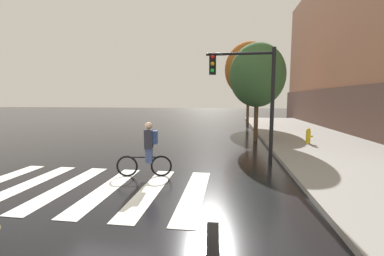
{
  "coord_description": "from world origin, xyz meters",
  "views": [
    {
      "loc": [
        3.53,
        -6.17,
        2.39
      ],
      "look_at": [
        2.24,
        2.9,
        1.34
      ],
      "focal_mm": 23.85,
      "sensor_mm": 36.0,
      "label": 1
    }
  ],
  "objects_px": {
    "street_tree_near": "(257,75)",
    "street_tree_mid": "(249,69)",
    "cyclist": "(148,150)",
    "fire_hydrant": "(308,136)",
    "traffic_light_near": "(249,86)"
  },
  "relations": [
    {
      "from": "street_tree_near",
      "to": "street_tree_mid",
      "type": "xyz_separation_m",
      "value": [
        0.11,
        7.81,
        1.18
      ]
    },
    {
      "from": "traffic_light_near",
      "to": "street_tree_mid",
      "type": "relative_size",
      "value": 0.58
    },
    {
      "from": "cyclist",
      "to": "traffic_light_near",
      "type": "relative_size",
      "value": 0.4
    },
    {
      "from": "traffic_light_near",
      "to": "fire_hydrant",
      "type": "bearing_deg",
      "value": 49.6
    },
    {
      "from": "street_tree_mid",
      "to": "cyclist",
      "type": "bearing_deg",
      "value": -105.08
    },
    {
      "from": "street_tree_near",
      "to": "fire_hydrant",
      "type": "bearing_deg",
      "value": -29.9
    },
    {
      "from": "fire_hydrant",
      "to": "street_tree_mid",
      "type": "distance_m",
      "value": 10.45
    },
    {
      "from": "fire_hydrant",
      "to": "street_tree_mid",
      "type": "relative_size",
      "value": 0.11
    },
    {
      "from": "street_tree_near",
      "to": "street_tree_mid",
      "type": "relative_size",
      "value": 0.76
    },
    {
      "from": "fire_hydrant",
      "to": "cyclist",
      "type": "bearing_deg",
      "value": -137.07
    },
    {
      "from": "traffic_light_near",
      "to": "street_tree_near",
      "type": "relative_size",
      "value": 0.77
    },
    {
      "from": "street_tree_near",
      "to": "street_tree_mid",
      "type": "bearing_deg",
      "value": 89.17
    },
    {
      "from": "cyclist",
      "to": "street_tree_mid",
      "type": "bearing_deg",
      "value": 74.92
    },
    {
      "from": "cyclist",
      "to": "street_tree_near",
      "type": "relative_size",
      "value": 0.31
    },
    {
      "from": "traffic_light_near",
      "to": "street_tree_mid",
      "type": "bearing_deg",
      "value": 85.87
    }
  ]
}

